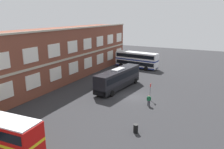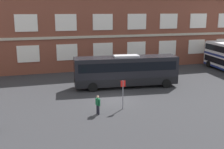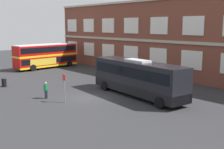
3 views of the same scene
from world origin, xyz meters
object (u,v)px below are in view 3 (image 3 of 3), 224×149
(touring_coach, at_px, (137,78))
(station_litter_bin, at_px, (4,82))
(waiting_passenger, at_px, (46,89))
(bus_stand_flag, at_px, (64,86))
(double_decker_near, at_px, (46,56))

(touring_coach, xyz_separation_m, station_litter_bin, (-13.53, -8.67, -1.39))
(touring_coach, relative_size, waiting_passenger, 7.18)
(bus_stand_flag, distance_m, station_litter_bin, 10.96)
(double_decker_near, xyz_separation_m, bus_stand_flag, (20.90, -9.34, -0.51))
(touring_coach, bearing_deg, double_decker_near, 174.25)
(touring_coach, distance_m, station_litter_bin, 16.13)
(double_decker_near, distance_m, station_litter_bin, 15.08)
(bus_stand_flag, bearing_deg, station_litter_bin, -170.98)
(double_decker_near, relative_size, waiting_passenger, 6.56)
(double_decker_near, height_order, bus_stand_flag, double_decker_near)
(station_litter_bin, bearing_deg, bus_stand_flag, 9.02)
(touring_coach, xyz_separation_m, bus_stand_flag, (-2.77, -6.96, -0.27))
(bus_stand_flag, bearing_deg, touring_coach, 68.31)
(double_decker_near, height_order, station_litter_bin, double_decker_near)
(waiting_passenger, distance_m, station_litter_bin, 8.36)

